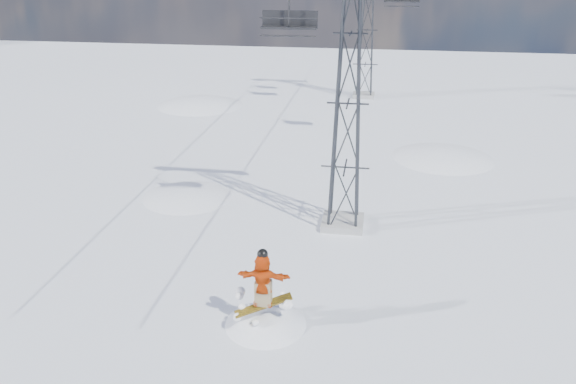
{
  "coord_description": "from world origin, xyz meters",
  "views": [
    {
      "loc": [
        1.97,
        -14.39,
        10.97
      ],
      "look_at": [
        -0.85,
        3.05,
        3.55
      ],
      "focal_mm": 35.0,
      "sensor_mm": 36.0,
      "label": 1
    }
  ],
  "objects_px": {
    "lift_chair_near": "(289,21)",
    "snowboarder_jump": "(266,364)",
    "lift_tower_near": "(348,104)",
    "lift_tower_far": "(367,30)"
  },
  "relations": [
    {
      "from": "lift_tower_far",
      "to": "snowboarder_jump",
      "type": "relative_size",
      "value": 1.67
    },
    {
      "from": "snowboarder_jump",
      "to": "lift_tower_far",
      "type": "bearing_deg",
      "value": 86.58
    },
    {
      "from": "lift_tower_near",
      "to": "snowboarder_jump",
      "type": "height_order",
      "value": "lift_tower_near"
    },
    {
      "from": "lift_tower_near",
      "to": "lift_chair_near",
      "type": "relative_size",
      "value": 4.44
    },
    {
      "from": "lift_tower_near",
      "to": "lift_tower_far",
      "type": "xyz_separation_m",
      "value": [
        0.0,
        25.0,
        0.0
      ]
    },
    {
      "from": "lift_tower_near",
      "to": "lift_chair_near",
      "type": "distance_m",
      "value": 4.18
    },
    {
      "from": "lift_chair_near",
      "to": "snowboarder_jump",
      "type": "bearing_deg",
      "value": -87.76
    },
    {
      "from": "lift_tower_near",
      "to": "lift_tower_far",
      "type": "relative_size",
      "value": 1.0
    },
    {
      "from": "lift_tower_near",
      "to": "snowboarder_jump",
      "type": "bearing_deg",
      "value": -104.35
    },
    {
      "from": "snowboarder_jump",
      "to": "lift_chair_near",
      "type": "relative_size",
      "value": 2.66
    }
  ]
}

